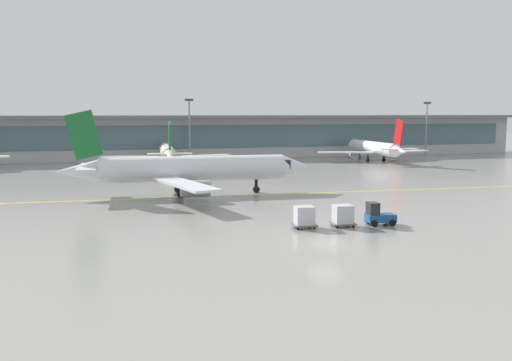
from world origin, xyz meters
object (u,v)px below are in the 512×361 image
Objects in this scene: baggage_tug at (378,215)px; cargo_dolly_trailing at (304,216)px; taxiing_regional_jet at (190,170)px; apron_light_mast_2 at (426,126)px; apron_light_mast_1 at (189,127)px; gate_airplane_2 at (374,148)px; cargo_dolly_lead at (343,215)px; gate_airplane_1 at (167,152)px.

cargo_dolly_trailing is at bearing 180.00° from baggage_tug.
baggage_tug is 1.22× the size of cargo_dolly_trailing.
taxiing_regional_jet is 14.22× the size of cargo_dolly_trailing.
apron_light_mast_2 is at bearing 59.77° from baggage_tug.
taxiing_regional_jet is 2.42× the size of apron_light_mast_1.
taxiing_regional_jet reaches higher than gate_airplane_2.
apron_light_mast_2 is (52.75, 70.28, 5.98)m from cargo_dolly_lead.
apron_light_mast_1 reaches higher than cargo_dolly_lead.
gate_airplane_2 is at bearing -86.59° from gate_airplane_1.
gate_airplane_1 reaches higher than baggage_tug.
baggage_tug reaches higher than cargo_dolly_trailing.
gate_airplane_1 is at bearing -171.50° from apron_light_mast_2.
gate_airplane_2 is 12.19× the size of cargo_dolly_trailing.
apron_light_mast_2 is (56.02, -0.62, -0.19)m from apron_light_mast_1.
gate_airplane_1 is at bearing 99.93° from cargo_dolly_trailing.
taxiing_regional_jet is at bearing 131.91° from gate_airplane_2.
apron_light_mast_2 reaches higher than cargo_dolly_trailing.
baggage_tug is at bearing -84.70° from apron_light_mast_1.
apron_light_mast_1 is at bearing 97.42° from cargo_dolly_lead.
baggage_tug is at bearing -57.04° from taxiing_regional_jet.
gate_airplane_1 is 9.74× the size of baggage_tug.
gate_airplane_2 is at bearing -15.00° from apron_light_mast_1.
baggage_tug is 1.22× the size of cargo_dolly_lead.
cargo_dolly_trailing is at bearing -128.82° from apron_light_mast_2.
gate_airplane_2 reaches higher than baggage_tug.
apron_light_mast_1 reaches higher than apron_light_mast_2.
taxiing_regional_jet is 14.22× the size of cargo_dolly_lead.
cargo_dolly_lead is (9.03, -61.05, -1.57)m from gate_airplane_1.
apron_light_mast_2 is at bearing 57.89° from cargo_dolly_lead.
cargo_dolly_trailing is 0.17× the size of apron_light_mast_1.
baggage_tug is (-30.96, -61.11, -1.81)m from gate_airplane_2.
gate_airplane_2 is 58.63m from taxiing_regional_jet.
gate_airplane_1 is at bearing 91.11° from gate_airplane_2.
baggage_tug is at bearing 154.53° from gate_airplane_2.
cargo_dolly_lead is at bearing -63.30° from taxiing_regional_jet.
apron_light_mast_1 is (7.01, 48.15, 4.08)m from taxiing_regional_jet.
apron_light_mast_2 reaches higher than taxiing_regional_jet.
apron_light_mast_2 is (61.78, 9.23, 4.41)m from gate_airplane_1.
taxiing_regional_jet is 26.84m from baggage_tug.
cargo_dolly_lead is (-3.33, 0.28, 0.16)m from baggage_tug.
cargo_dolly_lead is at bearing 180.00° from baggage_tug.
cargo_dolly_trailing is 90.01m from apron_light_mast_2.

